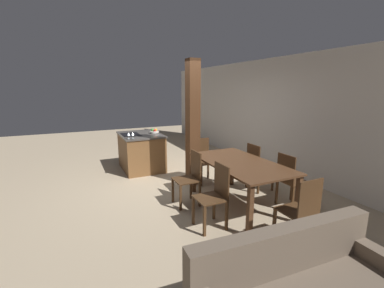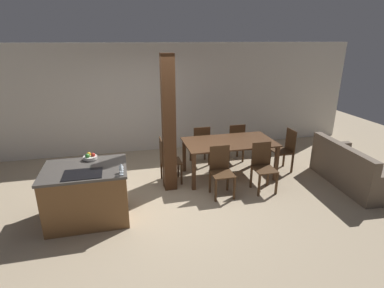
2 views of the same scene
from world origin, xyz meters
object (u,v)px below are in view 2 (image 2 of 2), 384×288
dining_chair_near_right (263,166)px  dining_table (229,146)px  wine_glass_middle (121,166)px  timber_post (169,125)px  wine_glass_near (121,168)px  dining_chair_head_end (167,160)px  dining_chair_near_left (221,170)px  dining_chair_far_left (201,144)px  kitchen_island (88,193)px  couch (354,171)px  fruit_bowl (90,157)px  dining_chair_foot_end (285,149)px  dining_chair_far_right (235,142)px

dining_chair_near_right → dining_table: bearing=119.9°
wine_glass_middle → timber_post: 1.40m
wine_glass_near → dining_chair_head_end: size_ratio=0.15×
wine_glass_near → dining_table: wine_glass_near is taller
dining_chair_near_left → dining_chair_far_left: 1.46m
dining_chair_near_left → dining_chair_far_left: (0.00, 1.46, 0.00)m
kitchen_island → couch: kitchen_island is taller
dining_table → dining_chair_far_left: bearing=119.9°
kitchen_island → dining_chair_far_left: 2.90m
dining_table → dining_chair_near_left: bearing=-119.9°
fruit_bowl → dining_chair_foot_end: bearing=9.3°
wine_glass_middle → dining_chair_far_right: (2.61, 2.03, -0.51)m
dining_chair_head_end → dining_chair_far_right: bearing=-67.1°
dining_chair_foot_end → couch: size_ratio=0.50×
fruit_bowl → dining_chair_far_right: bearing=24.0°
timber_post → wine_glass_middle: bearing=-130.6°
wine_glass_near → dining_chair_near_left: size_ratio=0.15×
dining_table → couch: 2.52m
dining_chair_far_right → couch: size_ratio=0.50×
wine_glass_middle → dining_chair_far_left: (1.77, 2.03, -0.51)m
dining_chair_far_left → dining_chair_head_end: same height
dining_chair_head_end → couch: 3.73m
timber_post → dining_chair_foot_end: bearing=5.6°
wine_glass_middle → dining_chair_near_left: 1.93m
wine_glass_middle → timber_post: bearing=49.4°
wine_glass_near → timber_post: size_ratio=0.05×
dining_chair_near_right → dining_chair_head_end: (-1.73, 0.73, 0.00)m
dining_chair_near_left → timber_post: size_ratio=0.36×
dining_chair_far_right → dining_table: bearing=60.1°
fruit_bowl → wine_glass_near: 0.89m
fruit_bowl → wine_glass_middle: bearing=-52.4°
wine_glass_middle → fruit_bowl: bearing=127.6°
dining_chair_near_left → dining_chair_head_end: 1.15m
kitchen_island → wine_glass_middle: 0.85m
wine_glass_near → couch: bearing=5.4°
wine_glass_near → dining_chair_near_left: 1.96m
kitchen_island → dining_chair_foot_end: bearing=13.7°
wine_glass_middle → dining_chair_foot_end: size_ratio=0.15×
dining_chair_far_left → timber_post: (-0.88, -0.99, 0.79)m
wine_glass_near → dining_chair_foot_end: size_ratio=0.15×
dining_table → dining_chair_near_right: size_ratio=2.00×
dining_chair_near_right → timber_post: 1.95m
fruit_bowl → couch: 5.03m
dining_chair_far_right → timber_post: bearing=29.9°
wine_glass_middle → dining_chair_far_left: 2.74m
dining_table → couch: couch is taller
wine_glass_middle → dining_chair_near_right: wine_glass_middle is taller
dining_table → wine_glass_near: bearing=-147.7°
dining_chair_near_left → timber_post: (-0.88, 0.47, 0.79)m
dining_chair_foot_end → wine_glass_near: bearing=-68.4°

